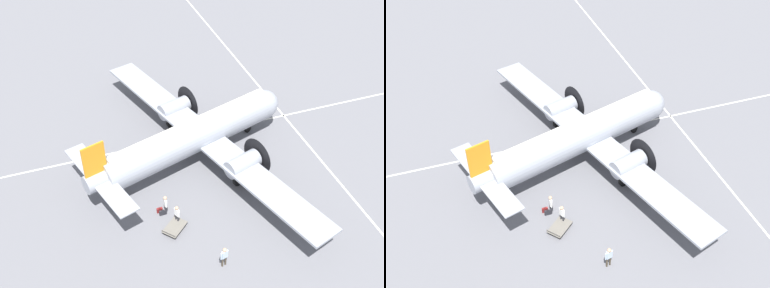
# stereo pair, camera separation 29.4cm
# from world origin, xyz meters

# --- Properties ---
(ground_plane) EXTENTS (300.00, 300.00, 0.00)m
(ground_plane) POSITION_xyz_m (0.00, 0.00, 0.00)
(ground_plane) COLOR slate
(apron_line_eastwest) EXTENTS (120.00, 0.16, 0.01)m
(apron_line_eastwest) POSITION_xyz_m (0.00, -3.09, 0.00)
(apron_line_eastwest) COLOR silver
(apron_line_eastwest) RESTS_ON ground_plane
(apron_line_northsouth) EXTENTS (0.16, 120.00, 0.01)m
(apron_line_northsouth) POSITION_xyz_m (-10.51, 0.00, 0.00)
(apron_line_northsouth) COLOR silver
(apron_line_northsouth) RESTS_ON ground_plane
(airliner_main) EXTENTS (19.45, 27.37, 5.99)m
(airliner_main) POSITION_xyz_m (-0.42, -0.13, 2.58)
(airliner_main) COLOR #9399A3
(airliner_main) RESTS_ON ground_plane
(crew_foreground) EXTENTS (0.61, 0.29, 1.82)m
(crew_foreground) POSITION_xyz_m (1.57, 11.12, 1.12)
(crew_foreground) COLOR #473D2D
(crew_foreground) RESTS_ON ground_plane
(passenger_boarding) EXTENTS (0.34, 0.55, 1.75)m
(passenger_boarding) POSITION_xyz_m (3.44, 6.39, 1.07)
(passenger_boarding) COLOR #2D2D33
(passenger_boarding) RESTS_ON ground_plane
(ramp_agent) EXTENTS (0.28, 0.60, 1.76)m
(ramp_agent) POSITION_xyz_m (3.94, 5.15, 1.08)
(ramp_agent) COLOR #2D2D33
(ramp_agent) RESTS_ON ground_plane
(suitcase_near_door) EXTENTS (0.51, 0.13, 0.51)m
(suitcase_near_door) POSITION_xyz_m (4.23, 5.28, 0.24)
(suitcase_near_door) COLOR #232328
(suitcase_near_door) RESTS_ON ground_plane
(suitcase_upright_spare) EXTENTS (0.45, 0.16, 0.49)m
(suitcase_upright_spare) POSITION_xyz_m (4.37, 4.95, 0.23)
(suitcase_upright_spare) COLOR maroon
(suitcase_upright_spare) RESTS_ON ground_plane
(baggage_cart) EXTENTS (2.15, 2.08, 0.56)m
(baggage_cart) POSITION_xyz_m (3.81, 6.99, 0.28)
(baggage_cart) COLOR #6B665B
(baggage_cart) RESTS_ON ground_plane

